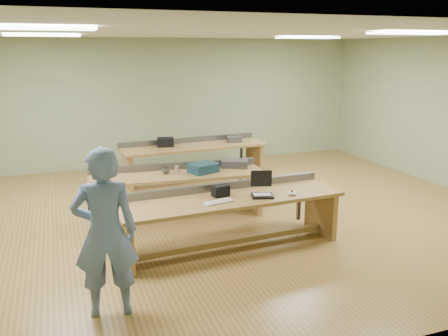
{
  "coord_description": "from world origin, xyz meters",
  "views": [
    {
      "loc": [
        -2.41,
        -7.23,
        2.75
      ],
      "look_at": [
        -0.04,
        -0.6,
        0.98
      ],
      "focal_mm": 38.0,
      "sensor_mm": 36.0,
      "label": 1
    }
  ],
  "objects_px": {
    "mug": "(166,171)",
    "parts_bin_grey": "(235,163)",
    "workbench_back": "(194,154)",
    "drinks_can": "(177,169)",
    "workbench_mid": "(178,184)",
    "parts_bin_teal": "(203,168)",
    "workbench_front": "(230,209)",
    "laptop_base": "(262,196)",
    "person": "(105,233)",
    "camera_bag": "(221,191)",
    "task_chair": "(104,217)"
  },
  "relations": [
    {
      "from": "mug",
      "to": "parts_bin_grey",
      "type": "bearing_deg",
      "value": 2.3
    },
    {
      "from": "workbench_back",
      "to": "drinks_can",
      "type": "bearing_deg",
      "value": -117.19
    },
    {
      "from": "workbench_mid",
      "to": "parts_bin_teal",
      "type": "distance_m",
      "value": 0.51
    },
    {
      "from": "workbench_front",
      "to": "parts_bin_teal",
      "type": "xyz_separation_m",
      "value": [
        0.04,
        1.4,
        0.26
      ]
    },
    {
      "from": "workbench_front",
      "to": "laptop_base",
      "type": "relative_size",
      "value": 10.92
    },
    {
      "from": "workbench_back",
      "to": "mug",
      "type": "height_order",
      "value": "workbench_back"
    },
    {
      "from": "drinks_can",
      "to": "workbench_mid",
      "type": "bearing_deg",
      "value": -12.92
    },
    {
      "from": "person",
      "to": "laptop_base",
      "type": "bearing_deg",
      "value": -149.08
    },
    {
      "from": "workbench_front",
      "to": "parts_bin_teal",
      "type": "bearing_deg",
      "value": 84.73
    },
    {
      "from": "laptop_base",
      "to": "parts_bin_teal",
      "type": "bearing_deg",
      "value": 119.47
    },
    {
      "from": "workbench_front",
      "to": "parts_bin_grey",
      "type": "bearing_deg",
      "value": 63.33
    },
    {
      "from": "workbench_front",
      "to": "person",
      "type": "xyz_separation_m",
      "value": [
        -1.82,
        -1.2,
        0.35
      ]
    },
    {
      "from": "workbench_mid",
      "to": "person",
      "type": "xyz_separation_m",
      "value": [
        -1.44,
        -2.7,
        0.36
      ]
    },
    {
      "from": "camera_bag",
      "to": "parts_bin_grey",
      "type": "xyz_separation_m",
      "value": [
        0.79,
        1.51,
        -0.02
      ]
    },
    {
      "from": "workbench_mid",
      "to": "parts_bin_teal",
      "type": "bearing_deg",
      "value": -7.75
    },
    {
      "from": "workbench_back",
      "to": "parts_bin_teal",
      "type": "xyz_separation_m",
      "value": [
        -0.48,
        -2.26,
        0.27
      ]
    },
    {
      "from": "workbench_front",
      "to": "parts_bin_teal",
      "type": "relative_size",
      "value": 7.38
    },
    {
      "from": "task_chair",
      "to": "workbench_mid",
      "type": "bearing_deg",
      "value": 5.29
    },
    {
      "from": "workbench_back",
      "to": "task_chair",
      "type": "relative_size",
      "value": 3.89
    },
    {
      "from": "camera_bag",
      "to": "mug",
      "type": "xyz_separation_m",
      "value": [
        -0.45,
        1.46,
        -0.03
      ]
    },
    {
      "from": "person",
      "to": "laptop_base",
      "type": "distance_m",
      "value": 2.47
    },
    {
      "from": "workbench_mid",
      "to": "drinks_can",
      "type": "distance_m",
      "value": 0.26
    },
    {
      "from": "workbench_front",
      "to": "workbench_back",
      "type": "relative_size",
      "value": 1.03
    },
    {
      "from": "workbench_back",
      "to": "laptop_base",
      "type": "height_order",
      "value": "workbench_back"
    },
    {
      "from": "person",
      "to": "parts_bin_teal",
      "type": "height_order",
      "value": "person"
    },
    {
      "from": "workbench_back",
      "to": "camera_bag",
      "type": "height_order",
      "value": "camera_bag"
    },
    {
      "from": "parts_bin_grey",
      "to": "camera_bag",
      "type": "bearing_deg",
      "value": -117.68
    },
    {
      "from": "workbench_front",
      "to": "parts_bin_grey",
      "type": "relative_size",
      "value": 7.17
    },
    {
      "from": "laptop_base",
      "to": "task_chair",
      "type": "height_order",
      "value": "task_chair"
    },
    {
      "from": "workbench_back",
      "to": "parts_bin_teal",
      "type": "bearing_deg",
      "value": -106.41
    },
    {
      "from": "camera_bag",
      "to": "parts_bin_teal",
      "type": "relative_size",
      "value": 0.52
    },
    {
      "from": "mug",
      "to": "workbench_mid",
      "type": "bearing_deg",
      "value": -11.49
    },
    {
      "from": "camera_bag",
      "to": "task_chair",
      "type": "xyz_separation_m",
      "value": [
        -1.52,
        0.98,
        -0.53
      ]
    },
    {
      "from": "parts_bin_teal",
      "to": "drinks_can",
      "type": "relative_size",
      "value": 3.37
    },
    {
      "from": "workbench_mid",
      "to": "drinks_can",
      "type": "bearing_deg",
      "value": 171.59
    },
    {
      "from": "parts_bin_teal",
      "to": "parts_bin_grey",
      "type": "distance_m",
      "value": 0.66
    },
    {
      "from": "workbench_front",
      "to": "camera_bag",
      "type": "distance_m",
      "value": 0.3
    },
    {
      "from": "workbench_back",
      "to": "drinks_can",
      "type": "relative_size",
      "value": 24.23
    },
    {
      "from": "person",
      "to": "drinks_can",
      "type": "distance_m",
      "value": 3.06
    },
    {
      "from": "task_chair",
      "to": "person",
      "type": "bearing_deg",
      "value": -109.0
    },
    {
      "from": "workbench_front",
      "to": "workbench_mid",
      "type": "relative_size",
      "value": 1.11
    },
    {
      "from": "task_chair",
      "to": "parts_bin_teal",
      "type": "distance_m",
      "value": 1.8
    },
    {
      "from": "parts_bin_grey",
      "to": "mug",
      "type": "distance_m",
      "value": 1.24
    },
    {
      "from": "workbench_front",
      "to": "task_chair",
      "type": "bearing_deg",
      "value": 143.86
    },
    {
      "from": "task_chair",
      "to": "drinks_can",
      "type": "height_order",
      "value": "drinks_can"
    },
    {
      "from": "workbench_front",
      "to": "workbench_back",
      "type": "distance_m",
      "value": 3.7
    },
    {
      "from": "mug",
      "to": "laptop_base",
      "type": "bearing_deg",
      "value": -59.87
    },
    {
      "from": "workbench_front",
      "to": "mug",
      "type": "xyz_separation_m",
      "value": [
        -0.56,
        1.53,
        0.24
      ]
    },
    {
      "from": "laptop_base",
      "to": "mug",
      "type": "distance_m",
      "value": 1.96
    },
    {
      "from": "workbench_mid",
      "to": "task_chair",
      "type": "xyz_separation_m",
      "value": [
        -1.26,
        -0.45,
        -0.26
      ]
    }
  ]
}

